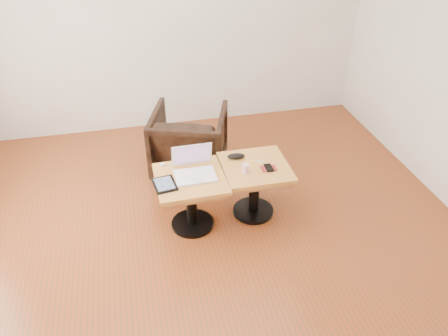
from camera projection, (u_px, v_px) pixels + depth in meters
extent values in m
cube|color=brown|center=(216.00, 242.00, 3.76)|extent=(4.50, 4.50, 0.01)
cube|color=white|center=(172.00, 14.00, 4.82)|extent=(4.50, 0.02, 2.70)
cylinder|color=black|center=(193.00, 223.00, 3.93)|extent=(0.38, 0.38, 0.03)
cylinder|color=black|center=(191.00, 202.00, 3.80)|extent=(0.09, 0.09, 0.46)
cube|color=#995B32|center=(190.00, 183.00, 3.68)|extent=(0.54, 0.54, 0.04)
cube|color=#B38B2F|center=(190.00, 179.00, 3.66)|extent=(0.59, 0.59, 0.04)
cylinder|color=black|center=(253.00, 211.00, 4.08)|extent=(0.38, 0.38, 0.03)
cylinder|color=black|center=(254.00, 190.00, 3.95)|extent=(0.09, 0.09, 0.46)
cube|color=#995B32|center=(255.00, 171.00, 3.83)|extent=(0.53, 0.53, 0.04)
cube|color=#B38B2F|center=(255.00, 167.00, 3.81)|extent=(0.58, 0.58, 0.04)
cube|color=white|center=(195.00, 176.00, 3.65)|extent=(0.35, 0.24, 0.02)
cube|color=silver|center=(195.00, 173.00, 3.67)|extent=(0.28, 0.12, 0.00)
cube|color=silver|center=(197.00, 180.00, 3.59)|extent=(0.09, 0.06, 0.00)
cube|color=white|center=(192.00, 155.00, 3.70)|extent=(0.34, 0.07, 0.22)
cube|color=maroon|center=(192.00, 155.00, 3.70)|extent=(0.30, 0.05, 0.19)
cube|color=black|center=(164.00, 184.00, 3.55)|extent=(0.21, 0.25, 0.01)
cube|color=#191E38|center=(164.00, 184.00, 3.55)|extent=(0.17, 0.21, 0.00)
cube|color=white|center=(163.00, 165.00, 3.79)|extent=(0.05, 0.05, 0.02)
ellipsoid|color=black|center=(236.00, 156.00, 3.88)|extent=(0.17, 0.09, 0.05)
cylinder|color=#E05A90|center=(246.00, 169.00, 3.68)|extent=(0.08, 0.08, 0.08)
sphere|color=white|center=(260.00, 162.00, 3.83)|extent=(0.02, 0.02, 0.02)
sphere|color=white|center=(262.00, 160.00, 3.85)|extent=(0.02, 0.02, 0.02)
sphere|color=white|center=(257.00, 161.00, 3.85)|extent=(0.02, 0.02, 0.02)
sphere|color=white|center=(264.00, 162.00, 3.83)|extent=(0.02, 0.02, 0.02)
cylinder|color=white|center=(260.00, 162.00, 3.84)|extent=(0.08, 0.05, 0.00)
cube|color=maroon|center=(269.00, 169.00, 3.75)|extent=(0.13, 0.09, 0.01)
cube|color=black|center=(269.00, 168.00, 3.75)|extent=(0.06, 0.12, 0.01)
imported|color=black|center=(190.00, 141.00, 4.51)|extent=(0.93, 0.94, 0.68)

